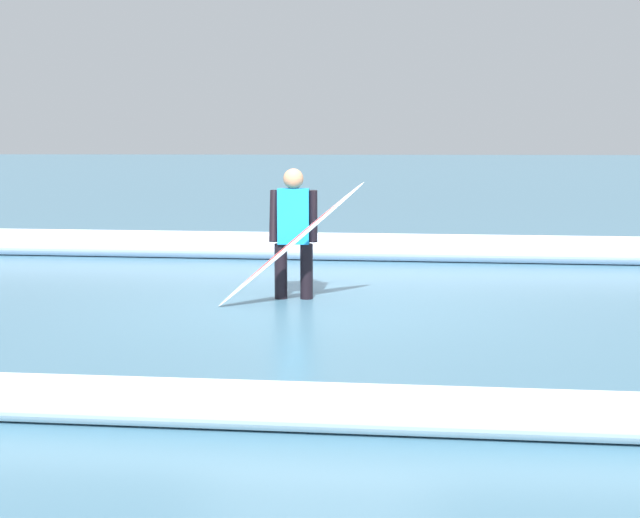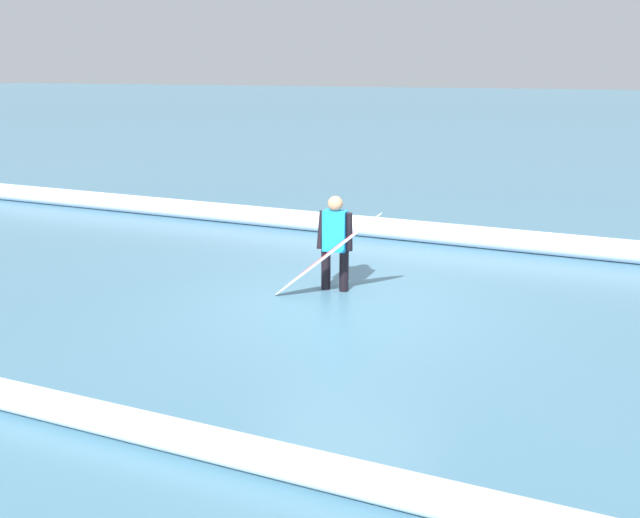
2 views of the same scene
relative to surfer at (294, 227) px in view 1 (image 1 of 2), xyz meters
name	(u,v)px [view 1 (image 1 of 2)]	position (x,y,z in m)	size (l,w,h in m)	color
ground_plane	(318,307)	(-0.30, 0.48, -0.79)	(183.47, 183.47, 0.00)	#437088
surfer	(294,227)	(0.00, 0.00, 0.00)	(0.52, 0.23, 1.42)	black
surfboard	(291,244)	(-0.01, 0.39, -0.14)	(1.58, 0.56, 1.31)	white
wave_crest_foreground	(166,244)	(2.24, -3.42, -0.59)	(0.40, 0.40, 24.03)	white
wave_crest_midground	(548,415)	(-1.95, 4.71, -0.64)	(0.30, 0.30, 17.48)	silver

